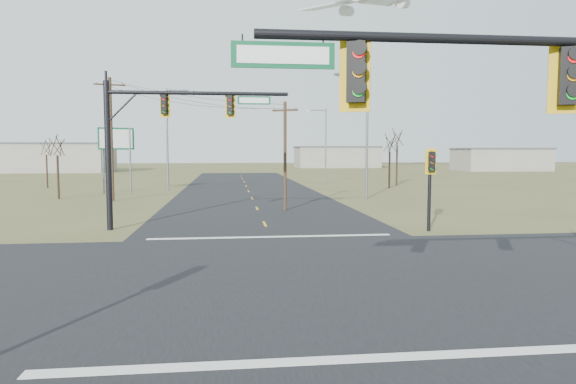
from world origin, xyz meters
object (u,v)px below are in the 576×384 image
Objects in this scene: streetlight_b at (324,141)px; bare_tree_c at (390,142)px; highway_sign at (116,147)px; utility_pole_near at (285,154)px; bare_tree_b at (46,147)px; bare_tree_a at (57,145)px; bare_tree_d at (397,137)px; streetlight_c at (169,133)px; pedestal_signal_ne at (431,171)px; utility_pole_far at (111,138)px; streetlight_a at (364,128)px; mast_arm_far at (161,124)px.

bare_tree_c is at bearing -45.56° from streetlight_b.
bare_tree_c is at bearing -16.48° from highway_sign.
utility_pole_near reaches higher than bare_tree_c.
bare_tree_b is 0.88× the size of bare_tree_c.
streetlight_b is 33.77m from bare_tree_a.
utility_pole_near is 29.01m from bare_tree_d.
streetlight_c reaches higher than streetlight_b.
bare_tree_a is at bearing 151.80° from pedestal_signal_ne.
utility_pole_far is 0.95× the size of streetlight_c.
streetlight_c is at bearing -178.92° from bare_tree_c.
streetlight_a reaches higher than bare_tree_d.
mast_arm_far is 1.50× the size of highway_sign.
streetlight_c is 12.54m from bare_tree_a.
mast_arm_far is at bearing -65.86° from streetlight_c.
pedestal_signal_ne is 0.67× the size of bare_tree_c.
utility_pole_near reaches higher than bare_tree_a.
streetlight_c is (-10.21, 19.97, 2.04)m from utility_pole_near.
streetlight_a reaches higher than highway_sign.
streetlight_a is at bearing -13.99° from streetlight_c.
bare_tree_a is (-5.16, 2.51, -0.56)m from utility_pole_far.
bare_tree_c is at bearing 87.70° from pedestal_signal_ne.
streetlight_c reaches higher than bare_tree_c.
streetlight_c is (-2.65, 27.71, 0.41)m from mast_arm_far.
bare_tree_d reaches higher than pedestal_signal_ne.
highway_sign is (-14.98, 16.41, 0.52)m from utility_pole_near.
pedestal_signal_ne is at bearing -105.77° from bare_tree_d.
streetlight_c reaches higher than utility_pole_far.
streetlight_c is (-18.17, 11.64, -0.16)m from streetlight_a.
utility_pole_near reaches higher than highway_sign.
highway_sign is at bearing 54.06° from bare_tree_a.
bare_tree_c is at bearing -119.97° from bare_tree_d.
utility_pole_near reaches higher than bare_tree_d.
utility_pole_far is at bearing -25.92° from bare_tree_a.
streetlight_a reaches higher than pedestal_signal_ne.
streetlight_c is 1.80× the size of bare_tree_a.
bare_tree_b is at bearing 134.23° from utility_pole_near.
streetlight_a is at bearing 97.38° from pedestal_signal_ne.
bare_tree_b is at bearing 178.18° from bare_tree_d.
highway_sign is (-1.25, 7.90, -0.76)m from utility_pole_far.
utility_pole_near reaches higher than bare_tree_b.
pedestal_signal_ne is 47.27m from bare_tree_b.
utility_pole_far is 1.06× the size of streetlight_b.
bare_tree_c reaches higher than highway_sign.
streetlight_b is 11.70m from bare_tree_c.
streetlight_b reaches higher than utility_pole_near.
streetlight_c is 26.74m from bare_tree_d.
bare_tree_b is at bearing 113.02° from highway_sign.
pedestal_signal_ne is 0.76× the size of bare_tree_b.
streetlight_a is 22.37m from streetlight_b.
bare_tree_c is (27.92, 11.92, -0.15)m from utility_pole_far.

